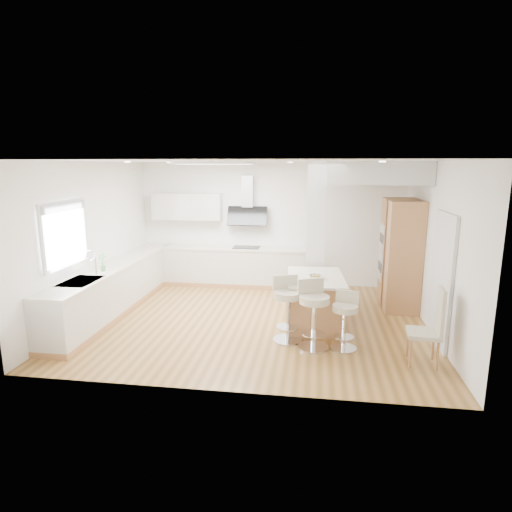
% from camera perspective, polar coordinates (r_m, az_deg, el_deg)
% --- Properties ---
extents(ground, '(6.00, 6.00, 0.00)m').
position_cam_1_polar(ground, '(7.78, -0.22, -8.55)').
color(ground, '#AA793F').
rests_on(ground, ground).
extents(ceiling, '(6.00, 5.00, 0.02)m').
position_cam_1_polar(ceiling, '(7.78, -0.22, -8.55)').
color(ceiling, silver).
rests_on(ceiling, ground).
extents(wall_back, '(6.00, 0.04, 2.80)m').
position_cam_1_polar(wall_back, '(9.85, 1.87, 4.25)').
color(wall_back, white).
rests_on(wall_back, ground).
extents(wall_left, '(0.04, 5.00, 2.80)m').
position_cam_1_polar(wall_left, '(8.37, -21.01, 2.06)').
color(wall_left, white).
rests_on(wall_left, ground).
extents(wall_right, '(0.04, 5.00, 2.80)m').
position_cam_1_polar(wall_right, '(7.58, 22.82, 0.95)').
color(wall_right, white).
rests_on(wall_right, ground).
extents(skylight, '(4.10, 2.10, 0.06)m').
position_cam_1_polar(skylight, '(8.02, -5.33, 12.24)').
color(skylight, silver).
rests_on(skylight, ground).
extents(window_left, '(0.06, 1.28, 1.07)m').
position_cam_1_polar(window_left, '(7.54, -24.15, 3.05)').
color(window_left, silver).
rests_on(window_left, ground).
extents(doorway_right, '(0.05, 1.00, 2.10)m').
position_cam_1_polar(doorway_right, '(7.09, 23.55, -3.15)').
color(doorway_right, '#4F463E').
rests_on(doorway_right, ground).
extents(counter_left, '(0.63, 4.50, 1.35)m').
position_cam_1_polar(counter_left, '(8.63, -18.06, -3.86)').
color(counter_left, tan).
rests_on(counter_left, ground).
extents(counter_back, '(3.62, 0.63, 2.50)m').
position_cam_1_polar(counter_back, '(9.85, -3.63, 0.06)').
color(counter_back, tan).
rests_on(counter_back, ground).
extents(pillar, '(0.35, 0.35, 2.80)m').
position_cam_1_polar(pillar, '(8.26, 7.96, 2.63)').
color(pillar, silver).
rests_on(pillar, ground).
extents(soffit, '(1.78, 2.20, 0.40)m').
position_cam_1_polar(soffit, '(8.67, 15.29, 10.73)').
color(soffit, silver).
rests_on(soffit, ground).
extents(oven_column, '(0.63, 1.21, 2.10)m').
position_cam_1_polar(oven_column, '(8.75, 18.61, 0.30)').
color(oven_column, tan).
rests_on(oven_column, ground).
extents(peninsula, '(1.04, 1.48, 0.93)m').
position_cam_1_polar(peninsula, '(7.52, 7.86, -5.87)').
color(peninsula, tan).
rests_on(peninsula, ground).
extents(bar_stool_a, '(0.60, 0.60, 1.04)m').
position_cam_1_polar(bar_stool_a, '(6.75, 4.24, -6.58)').
color(bar_stool_a, silver).
rests_on(bar_stool_a, ground).
extents(bar_stool_b, '(0.62, 0.62, 1.06)m').
position_cam_1_polar(bar_stool_b, '(6.53, 7.69, -7.24)').
color(bar_stool_b, silver).
rests_on(bar_stool_b, ground).
extents(bar_stool_c, '(0.48, 0.48, 0.89)m').
position_cam_1_polar(bar_stool_c, '(6.60, 11.77, -8.05)').
color(bar_stool_c, silver).
rests_on(bar_stool_c, ground).
extents(dining_chair, '(0.47, 0.47, 1.12)m').
position_cam_1_polar(dining_chair, '(6.41, 22.41, -8.41)').
color(dining_chair, beige).
rests_on(dining_chair, ground).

